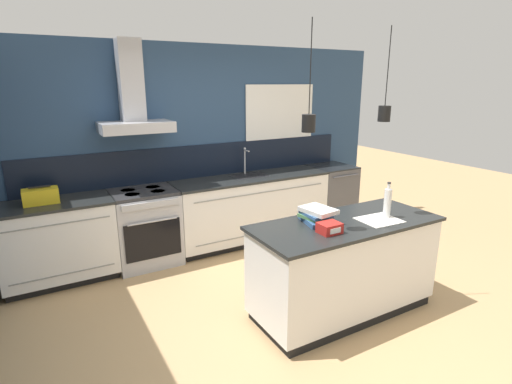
% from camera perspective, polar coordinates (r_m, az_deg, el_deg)
% --- Properties ---
extents(ground_plane, '(16.00, 16.00, 0.00)m').
position_cam_1_polar(ground_plane, '(4.07, 3.66, -16.24)').
color(ground_plane, tan).
rests_on(ground_plane, ground).
extents(wall_back, '(5.60, 2.42, 2.60)m').
position_cam_1_polar(wall_back, '(5.28, -8.62, 6.80)').
color(wall_back, navy).
rests_on(wall_back, ground_plane).
extents(counter_run_left, '(1.16, 0.64, 0.91)m').
position_cam_1_polar(counter_run_left, '(4.86, -26.34, -6.35)').
color(counter_run_left, black).
rests_on(counter_run_left, ground_plane).
extents(counter_run_sink, '(2.18, 0.64, 1.28)m').
position_cam_1_polar(counter_run_sink, '(5.48, -0.69, -2.30)').
color(counter_run_sink, black).
rests_on(counter_run_sink, ground_plane).
extents(oven_range, '(0.74, 0.66, 0.91)m').
position_cam_1_polar(oven_range, '(4.98, -15.46, -4.85)').
color(oven_range, '#B5B5BA').
rests_on(oven_range, ground_plane).
extents(dishwasher, '(0.61, 0.65, 0.91)m').
position_cam_1_polar(dishwasher, '(6.25, 10.53, -0.40)').
color(dishwasher, '#4C4C51').
rests_on(dishwasher, ground_plane).
extents(kitchen_island, '(1.79, 0.75, 0.91)m').
position_cam_1_polar(kitchen_island, '(3.89, 12.42, -10.41)').
color(kitchen_island, black).
rests_on(kitchen_island, ground_plane).
extents(bottle_on_island, '(0.07, 0.07, 0.34)m').
position_cam_1_polar(bottle_on_island, '(3.89, 18.27, -1.46)').
color(bottle_on_island, silver).
rests_on(bottle_on_island, kitchen_island).
extents(book_stack, '(0.29, 0.37, 0.14)m').
position_cam_1_polar(book_stack, '(3.63, 8.59, -3.31)').
color(book_stack, '#335684').
rests_on(book_stack, kitchen_island).
extents(red_supply_box, '(0.18, 0.15, 0.09)m').
position_cam_1_polar(red_supply_box, '(3.41, 10.46, -5.07)').
color(red_supply_box, red).
rests_on(red_supply_box, kitchen_island).
extents(paper_pile, '(0.38, 0.33, 0.01)m').
position_cam_1_polar(paper_pile, '(3.83, 17.20, -3.84)').
color(paper_pile, silver).
rests_on(paper_pile, kitchen_island).
extents(yellow_toolbox, '(0.34, 0.18, 0.19)m').
position_cam_1_polar(yellow_toolbox, '(4.70, -28.40, -0.52)').
color(yellow_toolbox, gold).
rests_on(yellow_toolbox, counter_run_left).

